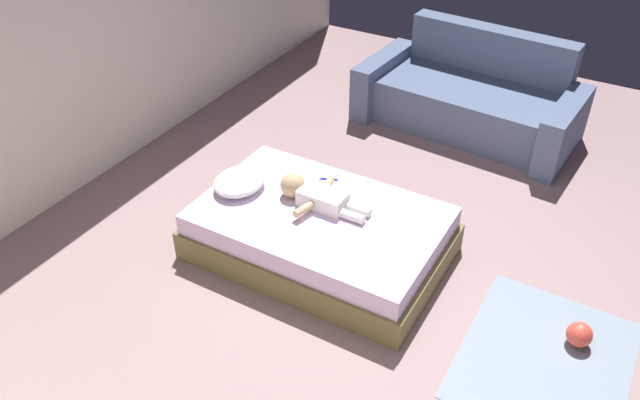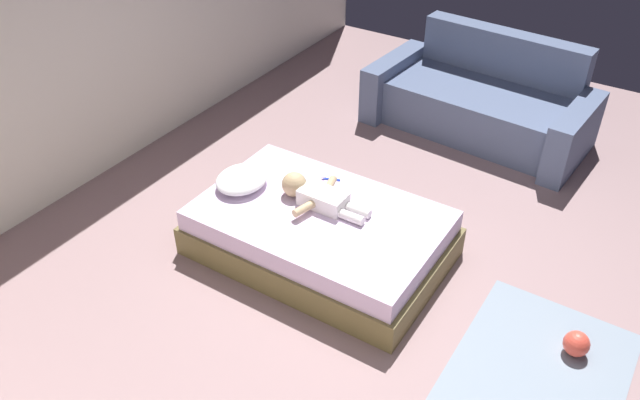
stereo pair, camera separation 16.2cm
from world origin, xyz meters
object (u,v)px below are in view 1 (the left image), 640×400
object	(u,v)px
bed	(320,233)
pillow	(239,181)
baby	(314,195)
toy_ball	(579,334)
couch	(472,97)
toothbrush	(328,179)

from	to	relation	value
bed	pillow	bearing A→B (deg)	93.71
baby	toy_ball	distance (m)	1.90
baby	couch	bearing A→B (deg)	-9.61
bed	toothbrush	bearing A→B (deg)	21.77
pillow	couch	size ratio (longest dim) A/B	0.20
pillow	couch	distance (m)	2.56
bed	toy_ball	xyz separation A→B (m)	(0.04, -1.78, -0.10)
bed	toothbrush	size ratio (longest dim) A/B	12.78
pillow	toothbrush	world-z (taller)	pillow
bed	toy_ball	distance (m)	1.79
toy_ball	toothbrush	bearing A→B (deg)	80.50
bed	pillow	size ratio (longest dim) A/B	4.24
baby	couch	distance (m)	2.30
baby	toothbrush	world-z (taller)	baby
toothbrush	toy_ball	size ratio (longest dim) A/B	0.87
toothbrush	pillow	bearing A→B (deg)	129.54
baby	toy_ball	world-z (taller)	baby
bed	toy_ball	bearing A→B (deg)	-88.57
pillow	toy_ball	size ratio (longest dim) A/B	2.61
pillow	bed	bearing A→B (deg)	-86.29
pillow	couch	world-z (taller)	couch
baby	toy_ball	bearing A→B (deg)	-90.88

